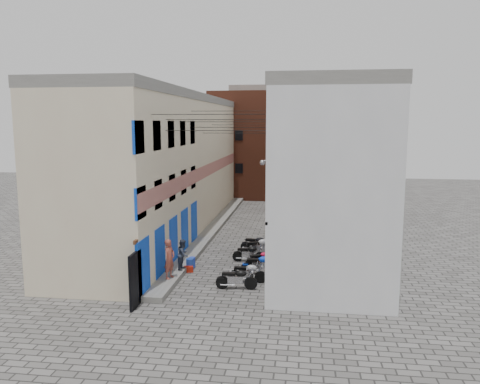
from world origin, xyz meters
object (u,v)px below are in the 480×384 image
at_px(person_a, 169,259).
at_px(water_jug_near, 190,264).
at_px(motorcycle_b, 247,272).
at_px(motorcycle_f, 259,246).
at_px(motorcycle_e, 249,252).
at_px(motorcycle_c, 260,263).
at_px(motorcycle_d, 261,258).
at_px(water_jug_far, 192,262).
at_px(motorcycle_a, 236,277).
at_px(motorcycle_g, 257,243).
at_px(red_crate, 188,269).
at_px(person_b, 183,254).

xyz_separation_m(person_a, water_jug_near, (0.42, 2.00, -0.85)).
distance_m(motorcycle_b, motorcycle_f, 4.07).
bearing_deg(motorcycle_e, motorcycle_b, 4.25).
relative_size(motorcycle_c, motorcycle_d, 1.08).
bearing_deg(water_jug_far, motorcycle_b, -31.78).
distance_m(motorcycle_b, water_jug_far, 3.56).
height_order(motorcycle_a, motorcycle_d, motorcycle_a).
bearing_deg(motorcycle_b, motorcycle_g, -179.94).
relative_size(motorcycle_b, water_jug_far, 3.45).
bearing_deg(motorcycle_b, motorcycle_a, -22.93).
distance_m(motorcycle_g, water_jug_near, 4.63).
bearing_deg(red_crate, motorcycle_g, 52.82).
distance_m(motorcycle_a, red_crate, 3.36).
height_order(motorcycle_e, person_b, person_b).
height_order(motorcycle_g, water_jug_near, motorcycle_g).
relative_size(person_a, person_b, 1.23).
bearing_deg(water_jug_far, motorcycle_g, 46.73).
xyz_separation_m(motorcycle_f, water_jug_near, (-3.17, -2.66, -0.32)).
distance_m(water_jug_near, water_jug_far, 0.46).
distance_m(person_b, water_jug_far, 1.32).
relative_size(motorcycle_a, motorcycle_g, 0.99).
bearing_deg(motorcycle_a, motorcycle_d, 162.83).
bearing_deg(motorcycle_f, water_jug_near, -72.30).
height_order(motorcycle_e, person_a, person_a).
relative_size(motorcycle_b, red_crate, 4.07).
relative_size(motorcycle_b, person_a, 0.99).
xyz_separation_m(motorcycle_c, water_jug_near, (-3.45, 0.13, -0.24)).
relative_size(motorcycle_b, water_jug_near, 3.07).
relative_size(water_jug_near, red_crate, 1.33).
distance_m(motorcycle_g, person_b, 5.24).
distance_m(motorcycle_b, person_b, 3.29).
bearing_deg(red_crate, person_b, -113.36).
distance_m(motorcycle_g, water_jug_far, 4.29).
height_order(motorcycle_f, person_a, person_a).
xyz_separation_m(motorcycle_b, motorcycle_f, (0.15, 4.07, 0.09)).
bearing_deg(water_jug_near, motorcycle_c, -2.19).
distance_m(motorcycle_f, person_b, 4.69).
distance_m(motorcycle_c, water_jug_near, 3.46).
height_order(motorcycle_f, red_crate, motorcycle_f).
bearing_deg(person_b, motorcycle_c, -76.05).
bearing_deg(motorcycle_f, person_b, -67.47).
bearing_deg(motorcycle_a, water_jug_near, -134.06).
bearing_deg(person_b, water_jug_near, -7.28).
distance_m(motorcycle_b, water_jug_near, 3.34).
xyz_separation_m(motorcycle_a, motorcycle_f, (0.52, 4.98, 0.08)).
relative_size(motorcycle_c, person_a, 1.02).
xyz_separation_m(motorcycle_d, motorcycle_g, (-0.52, 2.76, 0.04)).
xyz_separation_m(motorcycle_b, motorcycle_g, (-0.09, 4.98, 0.02)).
bearing_deg(person_a, water_jug_near, 4.07).
relative_size(motorcycle_a, water_jug_near, 3.18).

